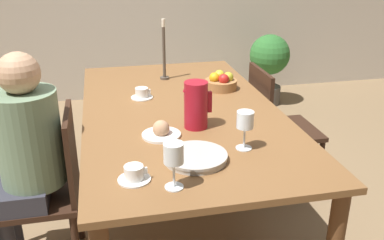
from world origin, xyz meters
name	(u,v)px	position (x,y,z in m)	size (l,w,h in m)	color
ground_plane	(182,226)	(0.00, 0.00, 0.00)	(20.00, 20.00, 0.00)	#7F6647
dining_table	(181,124)	(0.00, 0.00, 0.67)	(1.04, 1.88, 0.77)	brown
chair_person_side	(49,188)	(-0.71, -0.17, 0.46)	(0.42, 0.42, 0.86)	#331E14
chair_opposite	(276,126)	(0.71, 0.33, 0.46)	(0.42, 0.42, 0.86)	#331E14
person_seated	(24,152)	(-0.79, -0.20, 0.69)	(0.39, 0.41, 1.17)	#33333D
red_pitcher	(196,105)	(0.02, -0.26, 0.88)	(0.14, 0.11, 0.23)	#A31423
wine_glass_water	(245,122)	(0.18, -0.53, 0.89)	(0.07, 0.07, 0.17)	white
wine_glass_juice	(174,156)	(-0.18, -0.79, 0.90)	(0.07, 0.07, 0.18)	white
teacup_near_person	(134,174)	(-0.32, -0.70, 0.79)	(0.13, 0.13, 0.06)	white
teacup_across	(142,94)	(-0.19, 0.22, 0.79)	(0.13, 0.13, 0.06)	white
serving_tray	(196,157)	(-0.05, -0.60, 0.78)	(0.27, 0.27, 0.03)	#B7B2A8
bread_plate	(161,131)	(-0.16, -0.32, 0.79)	(0.18, 0.18, 0.08)	white
fruit_bowl	(221,82)	(0.31, 0.29, 0.81)	(0.20, 0.20, 0.11)	#9E6B3D
candlestick_tall	(165,55)	(0.00, 0.57, 0.92)	(0.06, 0.06, 0.39)	#4C4238
potted_plant	(269,62)	(1.31, 1.94, 0.46)	(0.41, 0.41, 0.74)	#4C4742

